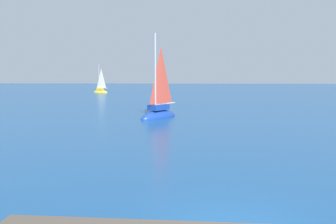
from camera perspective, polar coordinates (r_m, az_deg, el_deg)
sailboat_near at (r=31.23m, az=-1.34°, el=-0.15°), size 3.34×3.74×7.15m
sailboat_far at (r=61.04m, az=-9.54°, el=2.96°), size 2.55×1.78×4.62m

